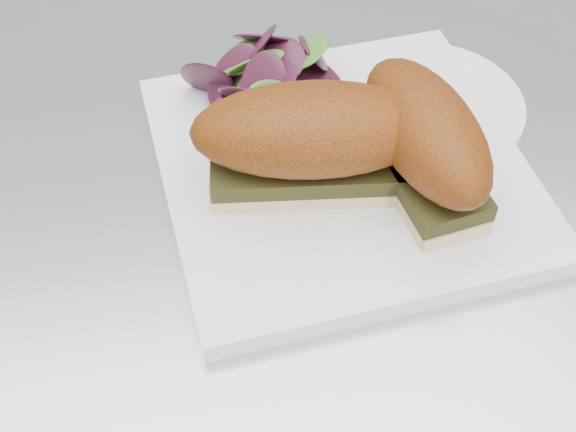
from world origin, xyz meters
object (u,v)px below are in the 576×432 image
(plate, at_px, (342,168))
(saucer, at_px, (426,108))
(sandwich_left, at_px, (313,138))
(sandwich_right, at_px, (424,139))

(plate, height_order, saucer, plate)
(plate, relative_size, sandwich_left, 1.50)
(plate, relative_size, sandwich_right, 1.71)
(sandwich_left, xyz_separation_m, sandwich_right, (0.08, -0.01, -0.00))
(plate, distance_m, sandwich_right, 0.08)
(sandwich_right, distance_m, saucer, 0.11)
(sandwich_right, xyz_separation_m, saucer, (0.03, 0.09, -0.05))
(plate, distance_m, saucer, 0.10)
(sandwich_right, bearing_deg, saucer, 149.45)
(plate, xyz_separation_m, sandwich_right, (0.05, -0.03, 0.05))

